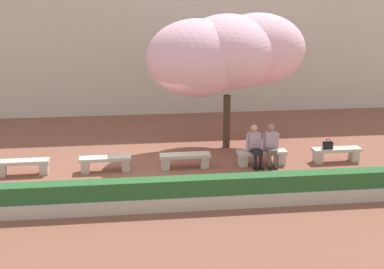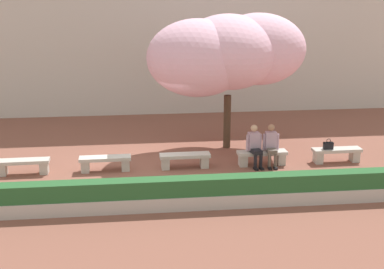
{
  "view_description": "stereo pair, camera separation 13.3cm",
  "coord_description": "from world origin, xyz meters",
  "px_view_note": "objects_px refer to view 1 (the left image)",
  "views": [
    {
      "loc": [
        -0.5,
        -15.39,
        5.48
      ],
      "look_at": [
        1.45,
        0.2,
        1.0
      ],
      "focal_mm": 50.0,
      "sensor_mm": 36.0,
      "label": 1
    },
    {
      "loc": [
        -0.37,
        -15.41,
        5.48
      ],
      "look_at": [
        1.45,
        0.2,
        1.0
      ],
      "focal_mm": 50.0,
      "sensor_mm": 36.0,
      "label": 2
    }
  ],
  "objects_px": {
    "stone_bench_center": "(105,162)",
    "person_seated_left": "(255,144)",
    "stone_bench_east_end": "(262,156)",
    "stone_bench_far_east": "(336,153)",
    "stone_bench_near_east": "(185,159)",
    "person_seated_right": "(271,143)",
    "stone_bench_near_west": "(23,165)",
    "cherry_tree_main": "(226,53)",
    "handbag": "(328,145)"
  },
  "relations": [
    {
      "from": "stone_bench_center",
      "to": "person_seated_left",
      "type": "height_order",
      "value": "person_seated_left"
    },
    {
      "from": "stone_bench_east_end",
      "to": "stone_bench_far_east",
      "type": "xyz_separation_m",
      "value": [
        2.41,
        0.0,
        0.0
      ]
    },
    {
      "from": "stone_bench_near_east",
      "to": "stone_bench_east_end",
      "type": "bearing_deg",
      "value": 0.0
    },
    {
      "from": "stone_bench_center",
      "to": "stone_bench_east_end",
      "type": "relative_size",
      "value": 1.0
    },
    {
      "from": "stone_bench_east_end",
      "to": "person_seated_right",
      "type": "bearing_deg",
      "value": -11.54
    },
    {
      "from": "stone_bench_near_west",
      "to": "stone_bench_east_end",
      "type": "xyz_separation_m",
      "value": [
        7.23,
        0.0,
        0.0
      ]
    },
    {
      "from": "stone_bench_near_west",
      "to": "cherry_tree_main",
      "type": "bearing_deg",
      "value": 16.59
    },
    {
      "from": "person_seated_right",
      "to": "cherry_tree_main",
      "type": "distance_m",
      "value": 3.39
    },
    {
      "from": "stone_bench_east_end",
      "to": "cherry_tree_main",
      "type": "distance_m",
      "value": 3.61
    },
    {
      "from": "stone_bench_near_west",
      "to": "stone_bench_far_east",
      "type": "height_order",
      "value": "same"
    },
    {
      "from": "stone_bench_near_east",
      "to": "stone_bench_east_end",
      "type": "xyz_separation_m",
      "value": [
        2.41,
        0.0,
        0.0
      ]
    },
    {
      "from": "stone_bench_east_end",
      "to": "stone_bench_far_east",
      "type": "height_order",
      "value": "same"
    },
    {
      "from": "stone_bench_near_west",
      "to": "handbag",
      "type": "relative_size",
      "value": 4.56
    },
    {
      "from": "stone_bench_near_west",
      "to": "person_seated_left",
      "type": "xyz_separation_m",
      "value": [
        6.97,
        -0.05,
        0.4
      ]
    },
    {
      "from": "stone_bench_far_east",
      "to": "handbag",
      "type": "xyz_separation_m",
      "value": [
        -0.31,
        -0.03,
        0.28
      ]
    },
    {
      "from": "cherry_tree_main",
      "to": "stone_bench_east_end",
      "type": "bearing_deg",
      "value": -66.54
    },
    {
      "from": "stone_bench_east_end",
      "to": "handbag",
      "type": "bearing_deg",
      "value": -0.79
    },
    {
      "from": "stone_bench_near_east",
      "to": "person_seated_right",
      "type": "distance_m",
      "value": 2.7
    },
    {
      "from": "handbag",
      "to": "stone_bench_near_east",
      "type": "bearing_deg",
      "value": 179.63
    },
    {
      "from": "stone_bench_east_end",
      "to": "cherry_tree_main",
      "type": "bearing_deg",
      "value": 113.46
    },
    {
      "from": "person_seated_left",
      "to": "handbag",
      "type": "distance_m",
      "value": 2.36
    },
    {
      "from": "stone_bench_near_east",
      "to": "stone_bench_center",
      "type": "bearing_deg",
      "value": 180.0
    },
    {
      "from": "person_seated_right",
      "to": "handbag",
      "type": "relative_size",
      "value": 3.81
    },
    {
      "from": "stone_bench_center",
      "to": "stone_bench_east_end",
      "type": "bearing_deg",
      "value": 0.0
    },
    {
      "from": "stone_bench_near_east",
      "to": "person_seated_left",
      "type": "bearing_deg",
      "value": -1.4
    },
    {
      "from": "stone_bench_east_end",
      "to": "stone_bench_far_east",
      "type": "distance_m",
      "value": 2.41
    },
    {
      "from": "stone_bench_near_west",
      "to": "handbag",
      "type": "xyz_separation_m",
      "value": [
        9.33,
        -0.03,
        0.28
      ]
    },
    {
      "from": "person_seated_left",
      "to": "stone_bench_near_west",
      "type": "bearing_deg",
      "value": 179.57
    },
    {
      "from": "stone_bench_center",
      "to": "stone_bench_near_east",
      "type": "height_order",
      "value": "same"
    },
    {
      "from": "stone_bench_east_end",
      "to": "person_seated_left",
      "type": "bearing_deg",
      "value": -168.34
    },
    {
      "from": "stone_bench_center",
      "to": "stone_bench_near_west",
      "type": "bearing_deg",
      "value": 180.0
    },
    {
      "from": "stone_bench_east_end",
      "to": "handbag",
      "type": "relative_size",
      "value": 4.56
    },
    {
      "from": "stone_bench_near_west",
      "to": "stone_bench_center",
      "type": "height_order",
      "value": "same"
    },
    {
      "from": "handbag",
      "to": "cherry_tree_main",
      "type": "distance_m",
      "value": 4.41
    },
    {
      "from": "stone_bench_near_west",
      "to": "stone_bench_east_end",
      "type": "bearing_deg",
      "value": 0.0
    },
    {
      "from": "handbag",
      "to": "stone_bench_near_west",
      "type": "bearing_deg",
      "value": 179.82
    },
    {
      "from": "stone_bench_far_east",
      "to": "person_seated_right",
      "type": "relative_size",
      "value": 1.2
    },
    {
      "from": "person_seated_right",
      "to": "handbag",
      "type": "height_order",
      "value": "person_seated_right"
    },
    {
      "from": "stone_bench_far_east",
      "to": "person_seated_right",
      "type": "bearing_deg",
      "value": -178.58
    },
    {
      "from": "stone_bench_center",
      "to": "stone_bench_near_east",
      "type": "distance_m",
      "value": 2.41
    },
    {
      "from": "stone_bench_east_end",
      "to": "handbag",
      "type": "distance_m",
      "value": 2.12
    },
    {
      "from": "stone_bench_near_west",
      "to": "handbag",
      "type": "bearing_deg",
      "value": -0.18
    },
    {
      "from": "stone_bench_near_west",
      "to": "stone_bench_center",
      "type": "relative_size",
      "value": 1.0
    },
    {
      "from": "stone_bench_near_west",
      "to": "person_seated_right",
      "type": "distance_m",
      "value": 7.5
    },
    {
      "from": "stone_bench_center",
      "to": "handbag",
      "type": "distance_m",
      "value": 6.93
    },
    {
      "from": "stone_bench_far_east",
      "to": "person_seated_left",
      "type": "height_order",
      "value": "person_seated_left"
    },
    {
      "from": "stone_bench_center",
      "to": "handbag",
      "type": "height_order",
      "value": "handbag"
    },
    {
      "from": "handbag",
      "to": "cherry_tree_main",
      "type": "height_order",
      "value": "cherry_tree_main"
    },
    {
      "from": "stone_bench_near_west",
      "to": "stone_bench_east_end",
      "type": "distance_m",
      "value": 7.23
    },
    {
      "from": "stone_bench_near_west",
      "to": "stone_bench_near_east",
      "type": "distance_m",
      "value": 4.82
    }
  ]
}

